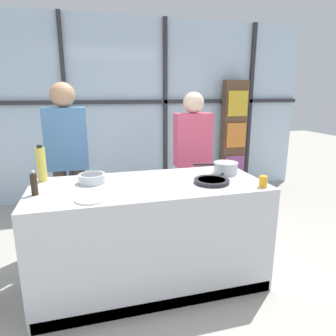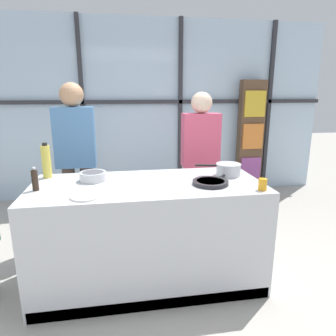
{
  "view_description": "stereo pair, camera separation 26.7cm",
  "coord_description": "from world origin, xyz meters",
  "px_view_note": "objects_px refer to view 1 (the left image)",
  "views": [
    {
      "loc": [
        -0.48,
        -2.4,
        1.69
      ],
      "look_at": [
        0.19,
        0.1,
        1.03
      ],
      "focal_mm": 32.0,
      "sensor_mm": 36.0,
      "label": 1
    },
    {
      "loc": [
        -0.22,
        -2.46,
        1.69
      ],
      "look_at": [
        0.19,
        0.1,
        1.03
      ],
      "focal_mm": 32.0,
      "sensor_mm": 36.0,
      "label": 2
    }
  ],
  "objects_px": {
    "mixing_bowl": "(92,178)",
    "juice_glass_near": "(263,181)",
    "white_plate": "(91,199)",
    "oil_bottle": "(41,164)",
    "pepper_grinder": "(34,184)",
    "spectator_center_left": "(193,155)",
    "spectator_far_left": "(68,156)",
    "frying_pan": "(212,181)",
    "saucepan": "(225,168)"
  },
  "relations": [
    {
      "from": "frying_pan",
      "to": "white_plate",
      "type": "height_order",
      "value": "frying_pan"
    },
    {
      "from": "spectator_center_left",
      "to": "pepper_grinder",
      "type": "height_order",
      "value": "spectator_center_left"
    },
    {
      "from": "spectator_center_left",
      "to": "saucepan",
      "type": "height_order",
      "value": "spectator_center_left"
    },
    {
      "from": "oil_bottle",
      "to": "white_plate",
      "type": "bearing_deg",
      "value": -56.54
    },
    {
      "from": "white_plate",
      "to": "mixing_bowl",
      "type": "relative_size",
      "value": 0.99
    },
    {
      "from": "mixing_bowl",
      "to": "white_plate",
      "type": "bearing_deg",
      "value": -92.79
    },
    {
      "from": "mixing_bowl",
      "to": "juice_glass_near",
      "type": "height_order",
      "value": "juice_glass_near"
    },
    {
      "from": "saucepan",
      "to": "white_plate",
      "type": "height_order",
      "value": "saucepan"
    },
    {
      "from": "frying_pan",
      "to": "oil_bottle",
      "type": "bearing_deg",
      "value": 162.8
    },
    {
      "from": "white_plate",
      "to": "spectator_center_left",
      "type": "bearing_deg",
      "value": 43.82
    },
    {
      "from": "spectator_far_left",
      "to": "frying_pan",
      "type": "distance_m",
      "value": 1.57
    },
    {
      "from": "frying_pan",
      "to": "pepper_grinder",
      "type": "distance_m",
      "value": 1.43
    },
    {
      "from": "saucepan",
      "to": "oil_bottle",
      "type": "distance_m",
      "value": 1.67
    },
    {
      "from": "frying_pan",
      "to": "juice_glass_near",
      "type": "relative_size",
      "value": 4.81
    },
    {
      "from": "mixing_bowl",
      "to": "juice_glass_near",
      "type": "xyz_separation_m",
      "value": [
        1.36,
        -0.49,
        0.0
      ]
    },
    {
      "from": "spectator_center_left",
      "to": "oil_bottle",
      "type": "relative_size",
      "value": 5.29
    },
    {
      "from": "white_plate",
      "to": "spectator_far_left",
      "type": "bearing_deg",
      "value": 100.46
    },
    {
      "from": "spectator_center_left",
      "to": "spectator_far_left",
      "type": "bearing_deg",
      "value": 0.0
    },
    {
      "from": "saucepan",
      "to": "oil_bottle",
      "type": "relative_size",
      "value": 1.32
    },
    {
      "from": "pepper_grinder",
      "to": "spectator_center_left",
      "type": "bearing_deg",
      "value": 29.84
    },
    {
      "from": "pepper_grinder",
      "to": "mixing_bowl",
      "type": "bearing_deg",
      "value": 25.75
    },
    {
      "from": "spectator_center_left",
      "to": "pepper_grinder",
      "type": "xyz_separation_m",
      "value": [
        -1.6,
        -0.92,
        0.05
      ]
    },
    {
      "from": "mixing_bowl",
      "to": "oil_bottle",
      "type": "distance_m",
      "value": 0.46
    },
    {
      "from": "spectator_center_left",
      "to": "oil_bottle",
      "type": "xyz_separation_m",
      "value": [
        -1.59,
        -0.54,
        0.11
      ]
    },
    {
      "from": "saucepan",
      "to": "oil_bottle",
      "type": "bearing_deg",
      "value": 173.32
    },
    {
      "from": "spectator_far_left",
      "to": "juice_glass_near",
      "type": "distance_m",
      "value": 1.99
    },
    {
      "from": "spectator_far_left",
      "to": "pepper_grinder",
      "type": "xyz_separation_m",
      "value": [
        -0.2,
        -0.92,
        -0.01
      ]
    },
    {
      "from": "white_plate",
      "to": "mixing_bowl",
      "type": "height_order",
      "value": "mixing_bowl"
    },
    {
      "from": "frying_pan",
      "to": "mixing_bowl",
      "type": "height_order",
      "value": "mixing_bowl"
    },
    {
      "from": "juice_glass_near",
      "to": "frying_pan",
      "type": "bearing_deg",
      "value": 148.79
    },
    {
      "from": "mixing_bowl",
      "to": "frying_pan",
      "type": "bearing_deg",
      "value": -15.11
    },
    {
      "from": "saucepan",
      "to": "juice_glass_near",
      "type": "height_order",
      "value": "saucepan"
    },
    {
      "from": "spectator_center_left",
      "to": "juice_glass_near",
      "type": "xyz_separation_m",
      "value": [
        0.19,
        -1.2,
        0.01
      ]
    },
    {
      "from": "frying_pan",
      "to": "saucepan",
      "type": "xyz_separation_m",
      "value": [
        0.24,
        0.24,
        0.04
      ]
    },
    {
      "from": "spectator_center_left",
      "to": "white_plate",
      "type": "distance_m",
      "value": 1.65
    },
    {
      "from": "mixing_bowl",
      "to": "pepper_grinder",
      "type": "relative_size",
      "value": 1.19
    },
    {
      "from": "oil_bottle",
      "to": "frying_pan",
      "type": "bearing_deg",
      "value": -17.2
    },
    {
      "from": "oil_bottle",
      "to": "pepper_grinder",
      "type": "height_order",
      "value": "oil_bottle"
    },
    {
      "from": "oil_bottle",
      "to": "juice_glass_near",
      "type": "distance_m",
      "value": 1.89
    },
    {
      "from": "white_plate",
      "to": "pepper_grinder",
      "type": "bearing_deg",
      "value": 151.04
    },
    {
      "from": "frying_pan",
      "to": "spectator_far_left",
      "type": "bearing_deg",
      "value": 141.46
    },
    {
      "from": "pepper_grinder",
      "to": "juice_glass_near",
      "type": "distance_m",
      "value": 1.81
    },
    {
      "from": "frying_pan",
      "to": "white_plate",
      "type": "bearing_deg",
      "value": -170.9
    },
    {
      "from": "spectator_far_left",
      "to": "juice_glass_near",
      "type": "relative_size",
      "value": 19.15
    },
    {
      "from": "spectator_far_left",
      "to": "pepper_grinder",
      "type": "bearing_deg",
      "value": 77.88
    },
    {
      "from": "white_plate",
      "to": "juice_glass_near",
      "type": "bearing_deg",
      "value": -2.24
    },
    {
      "from": "spectator_center_left",
      "to": "juice_glass_near",
      "type": "relative_size",
      "value": 18.12
    },
    {
      "from": "white_plate",
      "to": "oil_bottle",
      "type": "bearing_deg",
      "value": 123.46
    },
    {
      "from": "mixing_bowl",
      "to": "juice_glass_near",
      "type": "distance_m",
      "value": 1.44
    },
    {
      "from": "spectator_center_left",
      "to": "mixing_bowl",
      "type": "relative_size",
      "value": 7.33
    }
  ]
}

